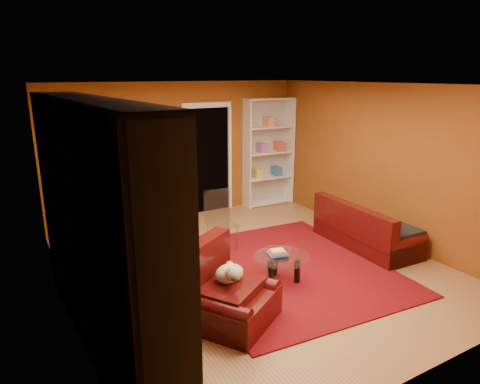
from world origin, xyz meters
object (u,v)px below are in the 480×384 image
white_bookshelf (268,152)px  acrylic_chair (222,224)px  gift_box_red (122,222)px  gift_box_teal (112,233)px  christmas_tree (119,180)px  dog (229,274)px  rug (285,268)px  armchair (231,291)px  media_unit (99,230)px  sofa (367,224)px  gift_box_green (181,235)px  coffee_table (281,269)px

white_bookshelf → acrylic_chair: white_bookshelf is taller
gift_box_red → gift_box_teal: bearing=-121.2°
christmas_tree → dog: (0.40, -3.06, -0.49)m
rug → christmas_tree: (-1.73, 2.33, 1.04)m
christmas_tree → gift_box_red: size_ratio=9.21×
rug → armchair: (-1.34, -0.80, 0.37)m
gift_box_red → white_bookshelf: size_ratio=0.10×
media_unit → gift_box_teal: media_unit is taller
acrylic_chair → sofa: bearing=-21.8°
sofa → acrylic_chair: 2.36m
gift_box_teal → acrylic_chair: 1.93m
christmas_tree → white_bookshelf: size_ratio=0.94×
sofa → gift_box_green: bearing=60.5°
acrylic_chair → rug: bearing=-62.7°
coffee_table → acrylic_chair: size_ratio=0.90×
armchair → acrylic_chair: (0.89, 1.91, 0.05)m
white_bookshelf → coffee_table: size_ratio=3.01×
sofa → coffee_table: 1.98m
white_bookshelf → dog: 4.64m
media_unit → gift_box_teal: size_ratio=11.06×
coffee_table → gift_box_green: bearing=107.8°
dog → sofa: bearing=-17.5°
white_bookshelf → coffee_table: white_bookshelf is taller
rug → media_unit: media_unit is taller
gift_box_teal → armchair: armchair is taller
armchair → white_bookshelf: bearing=19.3°
media_unit → white_bookshelf: 5.40m
gift_box_green → white_bookshelf: 2.94m
gift_box_red → coffee_table: 3.43m
armchair → coffee_table: bearing=-7.0°
rug → sofa: size_ratio=1.81×
gift_box_red → dog: size_ratio=0.59×
gift_box_green → dog: dog is taller
media_unit → acrylic_chair: bearing=33.6°
gift_box_red → armchair: 3.68m
coffee_table → acrylic_chair: 1.45m
christmas_tree → gift_box_teal: christmas_tree is taller
gift_box_teal → gift_box_green: size_ratio=1.04×
gift_box_red → coffee_table: (1.30, -3.18, 0.08)m
rug → gift_box_red: 3.28m
armchair → dog: 0.20m
gift_box_green → acrylic_chair: acrylic_chair is taller
christmas_tree → media_unit: bearing=-107.9°
coffee_table → christmas_tree: bearing=118.4°
gift_box_green → armchair: (-0.41, -2.46, 0.24)m
gift_box_teal → white_bookshelf: (3.48, 0.50, 0.98)m
white_bookshelf → media_unit: bearing=-138.8°
rug → christmas_tree: christmas_tree is taller
armchair → dog: size_ratio=2.43×
media_unit → coffee_table: media_unit is taller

